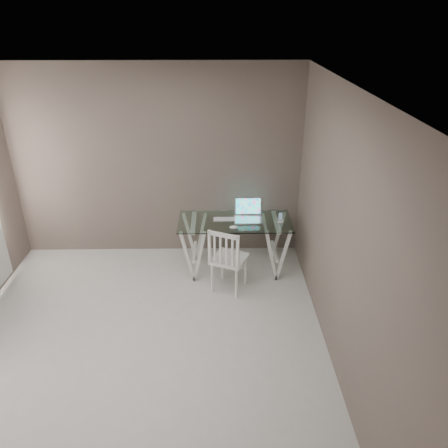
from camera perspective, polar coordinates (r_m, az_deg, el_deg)
The scene contains 7 objects.
room at distance 3.99m, azimuth -13.82°, elevation 2.45°, with size 4.50×4.52×2.71m.
desk at distance 5.96m, azimuth 1.40°, elevation -2.73°, with size 1.50×0.70×0.75m.
chair at distance 5.45m, azimuth 0.40°, elevation -4.42°, with size 0.54×0.54×0.89m.
laptop at distance 5.85m, azimuth 3.21°, elevation 1.33°, with size 0.37×0.32×0.26m.
keyboard at distance 5.83m, azimuth 0.05°, elevation 0.64°, with size 0.31×0.13×0.01m, color silver.
mouse at distance 5.59m, azimuth 1.29°, elevation -0.43°, with size 0.11×0.07×0.04m, color white.
phone_dock at distance 5.81m, azimuth 7.37°, elevation 0.66°, with size 0.07×0.07×0.13m.
Camera 1 is at (0.83, -3.54, 3.28)m, focal length 35.00 mm.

